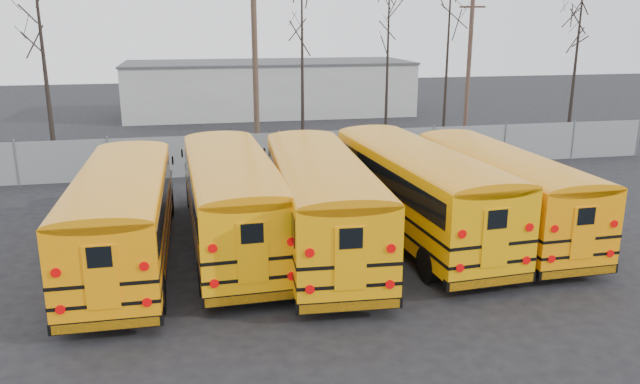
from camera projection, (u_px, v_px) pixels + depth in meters
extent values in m
plane|color=black|center=(333.00, 262.00, 19.47)|extent=(120.00, 120.00, 0.00)
cube|color=gray|center=(279.00, 153.00, 30.53)|extent=(40.00, 0.04, 2.00)
cube|color=#B3B4AE|center=(269.00, 89.00, 49.53)|extent=(22.00, 8.00, 4.00)
cylinder|color=black|center=(66.00, 302.00, 15.56)|extent=(0.28, 1.00, 1.00)
cylinder|color=black|center=(159.00, 294.00, 15.99)|extent=(0.28, 1.00, 1.00)
cylinder|color=black|center=(108.00, 206.00, 23.52)|extent=(0.28, 1.00, 1.00)
cylinder|color=black|center=(169.00, 203.00, 23.95)|extent=(0.28, 1.00, 1.00)
cube|color=#FF9106|center=(122.00, 215.00, 18.54)|extent=(2.54, 9.34, 2.36)
cube|color=#FF9106|center=(139.00, 189.00, 23.93)|extent=(2.26, 1.71, 1.00)
cube|color=black|center=(120.00, 200.00, 18.21)|extent=(2.58, 8.34, 0.70)
cube|color=black|center=(127.00, 229.00, 19.54)|extent=(2.58, 11.07, 0.09)
cube|color=black|center=(126.00, 214.00, 19.40)|extent=(2.58, 11.07, 0.09)
cube|color=black|center=(107.00, 323.00, 14.55)|extent=(2.57, 0.23, 0.28)
cube|color=black|center=(141.00, 198.00, 24.84)|extent=(2.41, 0.21, 0.26)
cube|color=#FF9106|center=(101.00, 278.00, 14.13)|extent=(0.75, 0.04, 1.56)
cylinder|color=#B20505|center=(60.00, 310.00, 14.12)|extent=(0.22, 0.04, 0.22)
cylinder|color=#B20505|center=(147.00, 302.00, 14.49)|extent=(0.22, 0.04, 0.22)
cylinder|color=#B20505|center=(56.00, 273.00, 13.88)|extent=(0.22, 0.04, 0.22)
cylinder|color=#B20505|center=(144.00, 266.00, 14.24)|extent=(0.22, 0.04, 0.22)
cylinder|color=black|center=(204.00, 279.00, 16.91)|extent=(0.33, 1.04, 1.03)
cylinder|color=black|center=(288.00, 271.00, 17.44)|extent=(0.33, 1.04, 1.03)
cylinder|color=black|center=(191.00, 195.00, 25.02)|extent=(0.33, 1.04, 1.03)
cylinder|color=black|center=(248.00, 191.00, 25.55)|extent=(0.33, 1.04, 1.03)
cube|color=#FFA506|center=(232.00, 200.00, 19.99)|extent=(2.92, 9.68, 2.42)
cube|color=#FFA506|center=(219.00, 178.00, 25.49)|extent=(2.38, 1.84, 1.03)
cube|color=black|center=(232.00, 185.00, 19.65)|extent=(2.93, 8.65, 0.72)
cube|color=black|center=(231.00, 214.00, 21.01)|extent=(3.02, 11.45, 0.09)
cube|color=black|center=(230.00, 199.00, 20.87)|extent=(3.02, 11.45, 0.09)
cube|color=black|center=(253.00, 297.00, 15.93)|extent=(2.65, 0.32, 0.29)
cube|color=black|center=(217.00, 187.00, 26.41)|extent=(2.48, 0.30, 0.27)
cube|color=#FFA506|center=(253.00, 253.00, 15.50)|extent=(0.77, 0.07, 1.60)
cylinder|color=#B20505|center=(214.00, 284.00, 15.46)|extent=(0.23, 0.05, 0.23)
cylinder|color=#B20505|center=(292.00, 276.00, 15.90)|extent=(0.23, 0.05, 0.23)
cylinder|color=#B20505|center=(213.00, 248.00, 15.21)|extent=(0.23, 0.05, 0.23)
cylinder|color=#B20505|center=(291.00, 242.00, 15.65)|extent=(0.23, 0.05, 0.23)
cylinder|color=black|center=(295.00, 283.00, 16.60)|extent=(0.35, 1.06, 1.05)
cylinder|color=black|center=(382.00, 278.00, 16.94)|extent=(0.35, 1.06, 1.05)
cylinder|color=black|center=(271.00, 194.00, 25.00)|extent=(0.35, 1.06, 1.05)
cylinder|color=black|center=(329.00, 192.00, 25.34)|extent=(0.35, 1.06, 1.05)
cube|color=#F79C06|center=(320.00, 201.00, 19.69)|extent=(3.14, 9.89, 2.47)
cube|color=#F79C06|center=(299.00, 178.00, 25.38)|extent=(2.45, 1.91, 1.05)
cube|color=black|center=(321.00, 186.00, 19.34)|extent=(3.13, 8.85, 0.74)
cube|color=black|center=(316.00, 216.00, 20.74)|extent=(3.27, 11.70, 0.09)
cube|color=black|center=(316.00, 201.00, 20.60)|extent=(3.27, 11.70, 0.09)
cube|color=black|center=(349.00, 304.00, 15.48)|extent=(2.70, 0.37, 0.29)
cube|color=black|center=(297.00, 187.00, 26.34)|extent=(2.53, 0.34, 0.27)
cube|color=#F79C06|center=(351.00, 259.00, 15.03)|extent=(0.79, 0.08, 1.63)
cylinder|color=#B20505|center=(310.00, 289.00, 15.08)|extent=(0.23, 0.05, 0.23)
cylinder|color=#B20505|center=(390.00, 284.00, 15.36)|extent=(0.23, 0.05, 0.23)
cylinder|color=#B20505|center=(310.00, 253.00, 14.82)|extent=(0.23, 0.05, 0.23)
cylinder|color=#B20505|center=(391.00, 248.00, 15.11)|extent=(0.23, 0.05, 0.23)
cylinder|color=black|center=(428.00, 265.00, 17.83)|extent=(0.37, 1.07, 1.05)
cylinder|color=black|center=(502.00, 257.00, 18.45)|extent=(0.37, 1.07, 1.05)
cylinder|color=black|center=(337.00, 188.00, 26.02)|extent=(0.37, 1.07, 1.05)
cylinder|color=black|center=(390.00, 184.00, 26.64)|extent=(0.37, 1.07, 1.05)
cube|color=#ED9D06|center=(418.00, 190.00, 20.98)|extent=(3.32, 9.93, 2.47)
cube|color=#ED9D06|center=(361.00, 172.00, 26.53)|extent=(2.49, 1.95, 1.05)
cube|color=black|center=(422.00, 176.00, 20.64)|extent=(3.29, 8.89, 0.74)
cube|color=black|center=(407.00, 204.00, 22.01)|extent=(3.48, 11.73, 0.09)
cube|color=black|center=(407.00, 190.00, 21.87)|extent=(3.48, 11.73, 0.09)
cube|color=black|center=(490.00, 281.00, 16.89)|extent=(2.70, 0.42, 0.29)
cube|color=black|center=(354.00, 180.00, 27.46)|extent=(2.53, 0.39, 0.27)
cube|color=#ED9D06|center=(496.00, 238.00, 16.45)|extent=(0.79, 0.10, 1.63)
cylinder|color=#B20505|center=(460.00, 268.00, 16.37)|extent=(0.23, 0.06, 0.23)
cylinder|color=#B20505|center=(526.00, 260.00, 16.89)|extent=(0.23, 0.06, 0.23)
cylinder|color=#B20505|center=(462.00, 234.00, 16.12)|extent=(0.23, 0.06, 0.23)
cylinder|color=#B20505|center=(530.00, 227.00, 16.64)|extent=(0.23, 0.06, 0.23)
cylinder|color=black|center=(518.00, 257.00, 18.55)|extent=(0.30, 0.99, 0.98)
cylinder|color=black|center=(583.00, 251.00, 19.04)|extent=(0.30, 0.99, 0.98)
cylinder|color=black|center=(416.00, 187.00, 26.27)|extent=(0.30, 0.99, 0.98)
cylinder|color=black|center=(464.00, 184.00, 26.75)|extent=(0.30, 0.99, 0.98)
cube|color=orange|center=(501.00, 190.00, 21.47)|extent=(2.69, 9.16, 2.30)
cube|color=orange|center=(437.00, 172.00, 26.70)|extent=(2.25, 1.72, 0.98)
cube|color=black|center=(505.00, 177.00, 21.15)|extent=(2.70, 8.19, 0.69)
cube|color=black|center=(488.00, 203.00, 22.44)|extent=(2.76, 10.85, 0.09)
cube|color=black|center=(489.00, 190.00, 22.31)|extent=(2.76, 10.85, 0.09)
cube|color=black|center=(577.00, 271.00, 17.61)|extent=(2.51, 0.28, 0.27)
cube|color=black|center=(430.00, 180.00, 27.58)|extent=(2.35, 0.26, 0.25)
cube|color=orange|center=(584.00, 233.00, 17.20)|extent=(0.73, 0.06, 1.52)
cylinder|color=#B20505|center=(552.00, 259.00, 17.17)|extent=(0.22, 0.04, 0.22)
cylinder|color=#B20505|center=(610.00, 254.00, 17.58)|extent=(0.22, 0.04, 0.22)
cylinder|color=#B20505|center=(555.00, 229.00, 16.93)|extent=(0.22, 0.04, 0.22)
cylinder|color=#B20505|center=(614.00, 224.00, 17.34)|extent=(0.22, 0.04, 0.22)
cylinder|color=#493629|center=(255.00, 63.00, 34.02)|extent=(0.31, 0.31, 10.00)
cylinder|color=#4D372C|center=(469.00, 70.00, 38.61)|extent=(0.27, 0.27, 8.61)
cube|color=#4D372C|center=(472.00, 7.00, 37.61)|extent=(1.48, 0.60, 0.11)
cone|color=black|center=(45.00, 70.00, 29.77)|extent=(0.26, 0.26, 9.95)
cone|color=black|center=(302.00, 71.00, 31.75)|extent=(0.26, 0.26, 9.51)
cone|color=black|center=(387.00, 67.00, 35.31)|extent=(0.26, 0.26, 9.43)
cone|color=black|center=(447.00, 60.00, 33.03)|extent=(0.26, 0.26, 10.40)
cone|color=black|center=(575.00, 64.00, 37.45)|extent=(0.26, 0.26, 9.47)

